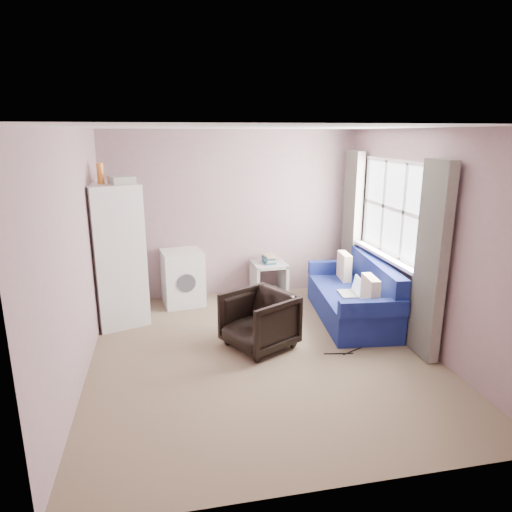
# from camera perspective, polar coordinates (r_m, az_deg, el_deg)

# --- Properties ---
(room) EXTENTS (3.84, 4.24, 2.54)m
(room) POSITION_cam_1_polar(r_m,az_deg,el_deg) (4.90, 1.04, 1.05)
(room) COLOR #7E6952
(room) RESTS_ON ground
(armchair) EXTENTS (0.92, 0.94, 0.73)m
(armchair) POSITION_cam_1_polar(r_m,az_deg,el_deg) (5.35, 0.40, -7.75)
(armchair) COLOR black
(armchair) RESTS_ON ground
(fridge) EXTENTS (0.81, 0.81, 2.09)m
(fridge) POSITION_cam_1_polar(r_m,az_deg,el_deg) (6.15, -17.17, 0.21)
(fridge) COLOR silver
(fridge) RESTS_ON ground
(washing_machine) EXTENTS (0.64, 0.64, 0.80)m
(washing_machine) POSITION_cam_1_polar(r_m,az_deg,el_deg) (6.76, -9.15, -2.53)
(washing_machine) COLOR silver
(washing_machine) RESTS_ON ground
(side_table) EXTENTS (0.51, 0.51, 0.67)m
(side_table) POSITION_cam_1_polar(r_m,az_deg,el_deg) (6.96, 1.62, -2.66)
(side_table) COLOR #9B9997
(side_table) RESTS_ON ground
(sofa) EXTENTS (1.01, 1.89, 0.81)m
(sofa) POSITION_cam_1_polar(r_m,az_deg,el_deg) (6.31, 12.32, -5.14)
(sofa) COLOR navy
(sofa) RESTS_ON ground
(window_dressing) EXTENTS (0.17, 2.62, 2.18)m
(window_dressing) POSITION_cam_1_polar(r_m,az_deg,el_deg) (6.17, 15.81, 2.04)
(window_dressing) COLOR white
(window_dressing) RESTS_ON ground
(floor_cables) EXTENTS (0.52, 0.15, 0.01)m
(floor_cables) POSITION_cam_1_polar(r_m,az_deg,el_deg) (5.46, 11.19, -11.70)
(floor_cables) COLOR black
(floor_cables) RESTS_ON ground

